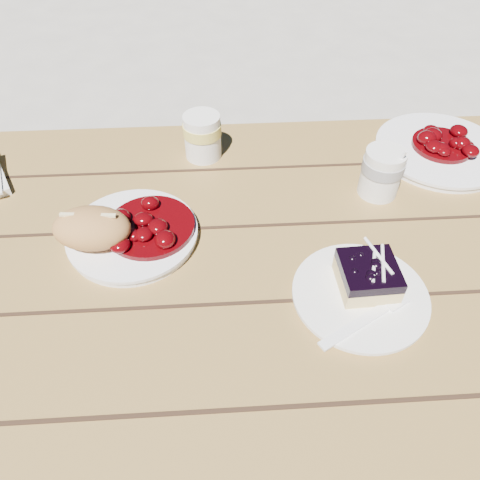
{
  "coord_description": "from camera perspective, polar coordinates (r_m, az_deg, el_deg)",
  "views": [
    {
      "loc": [
        -0.15,
        -0.49,
        1.31
      ],
      "look_at": [
        -0.12,
        -0.01,
        0.81
      ],
      "focal_mm": 35.0,
      "sensor_mm": 36.0,
      "label": 1
    }
  ],
  "objects": [
    {
      "name": "dessert_plate",
      "position": [
        0.71,
        14.4,
        -6.6
      ],
      "size": [
        0.19,
        0.19,
        0.01
      ],
      "primitive_type": "cylinder",
      "color": "white",
      "rests_on": "picnic_table"
    },
    {
      "name": "coffee_cup",
      "position": [
        0.87,
        16.87,
        7.86
      ],
      "size": [
        0.07,
        0.07,
        0.09
      ],
      "primitive_type": "cylinder",
      "color": "white",
      "rests_on": "picnic_table"
    },
    {
      "name": "second_plate",
      "position": [
        1.03,
        23.2,
        9.99
      ],
      "size": [
        0.25,
        0.25,
        0.02
      ],
      "primitive_type": "cylinder",
      "color": "white",
      "rests_on": "picnic_table"
    },
    {
      "name": "blueberry_cake",
      "position": [
        0.7,
        15.3,
        -4.21
      ],
      "size": [
        0.08,
        0.08,
        0.05
      ],
      "rotation": [
        0.0,
        0.0,
        0.04
      ],
      "color": "#E7CB7E",
      "rests_on": "dessert_plate"
    },
    {
      "name": "goulash_stew",
      "position": [
        0.77,
        -11.02,
        2.45
      ],
      "size": [
        0.15,
        0.15,
        0.04
      ],
      "primitive_type": null,
      "color": "#4B0206",
      "rests_on": "main_plate"
    },
    {
      "name": "fork_dessert",
      "position": [
        0.67,
        13.96,
        -10.05
      ],
      "size": [
        0.15,
        0.1,
        0.0
      ],
      "primitive_type": null,
      "rotation": [
        0.0,
        0.0,
        -1.05
      ],
      "color": "white",
      "rests_on": "dessert_plate"
    },
    {
      "name": "main_plate",
      "position": [
        0.79,
        -12.91,
        0.57
      ],
      "size": [
        0.21,
        0.21,
        0.02
      ],
      "primitive_type": "cylinder",
      "color": "white",
      "rests_on": "picnic_table"
    },
    {
      "name": "ground",
      "position": [
        1.4,
        5.52,
        -23.09
      ],
      "size": [
        60.0,
        60.0,
        0.0
      ],
      "primitive_type": "plane",
      "color": "#ABA59A",
      "rests_on": "ground"
    },
    {
      "name": "second_stew",
      "position": [
        1.02,
        23.68,
        11.3
      ],
      "size": [
        0.12,
        0.12,
        0.04
      ],
      "primitive_type": null,
      "color": "#4B0206",
      "rests_on": "second_plate"
    },
    {
      "name": "bread_roll",
      "position": [
        0.76,
        -17.61,
        1.39
      ],
      "size": [
        0.13,
        0.09,
        0.06
      ],
      "primitive_type": "ellipsoid",
      "rotation": [
        0.0,
        0.0,
        -0.09
      ],
      "color": "#B17D44",
      "rests_on": "main_plate"
    },
    {
      "name": "picnic_table",
      "position": [
        0.88,
        8.21,
        -9.26
      ],
      "size": [
        2.0,
        1.55,
        0.75
      ],
      "color": "brown",
      "rests_on": "ground"
    },
    {
      "name": "second_cup",
      "position": [
        0.93,
        -4.59,
        12.49
      ],
      "size": [
        0.07,
        0.07,
        0.09
      ],
      "primitive_type": "cylinder",
      "color": "white",
      "rests_on": "picnic_table"
    }
  ]
}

